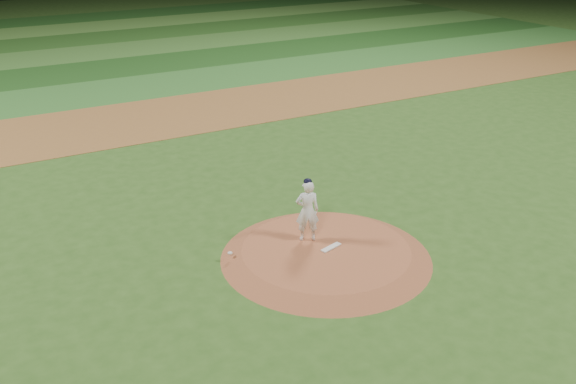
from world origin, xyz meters
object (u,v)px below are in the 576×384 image
Objects in this scene: pitcher_on_mound at (307,210)px; rosin_bag at (230,253)px; pitchers_mound at (326,253)px; pitching_rubber at (331,247)px.

rosin_bag is at bearing 172.37° from pitcher_on_mound.
rosin_bag is 2.30m from pitcher_on_mound.
pitcher_on_mound reaches higher than rosin_bag.
pitchers_mound is at bearing -23.05° from rosin_bag.
rosin_bag reaches higher than pitchers_mound.
pitcher_on_mound is (-0.16, 0.69, 0.99)m from pitchers_mound.
pitcher_on_mound is at bearing 103.18° from pitchers_mound.
pitching_rubber reaches higher than pitchers_mound.
pitching_rubber is at bearing -66.60° from pitcher_on_mound.
pitchers_mound is 42.66× the size of rosin_bag.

